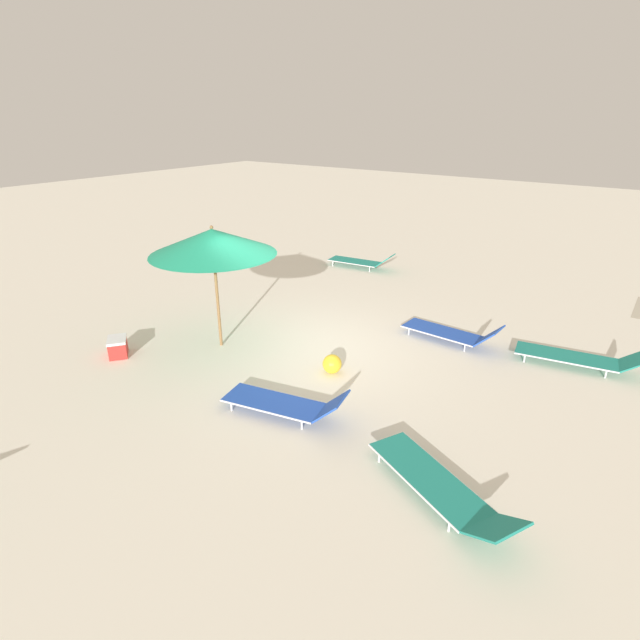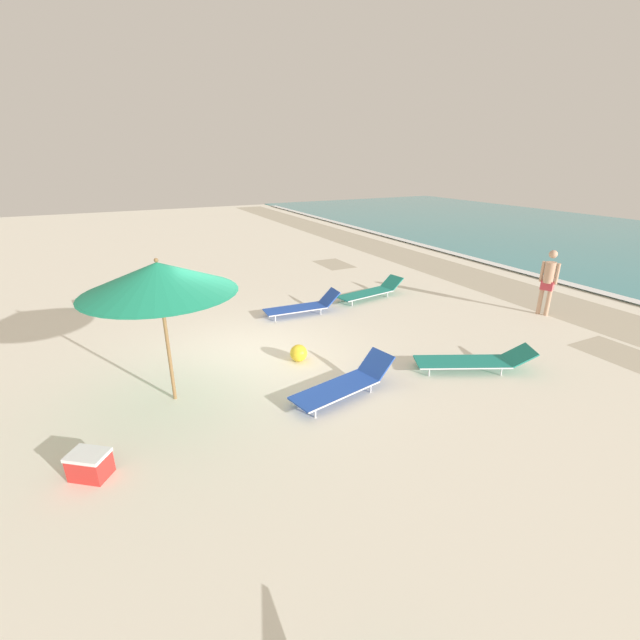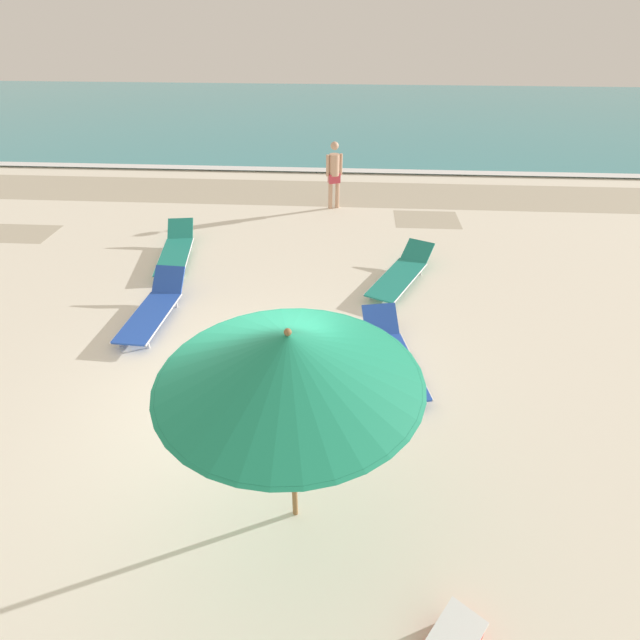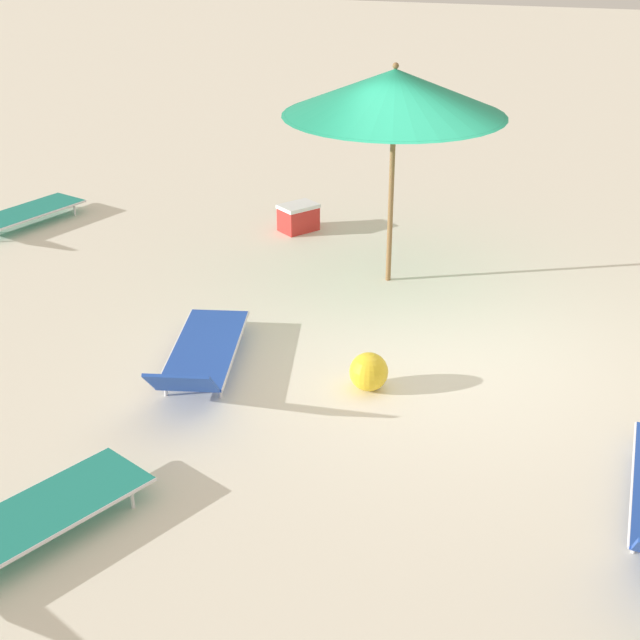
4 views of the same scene
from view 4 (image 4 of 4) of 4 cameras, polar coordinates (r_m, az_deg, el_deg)
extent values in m
cube|color=silver|center=(9.22, 7.42, -2.06)|extent=(60.00, 60.00, 0.16)
cylinder|color=olive|center=(10.29, 4.58, 8.27)|extent=(0.06, 0.06, 2.22)
cone|color=#1E936B|center=(10.01, 4.81, 14.33)|extent=(2.49, 2.49, 0.50)
cylinder|color=#166E50|center=(10.06, 4.76, 12.99)|extent=(2.41, 2.41, 0.01)
sphere|color=olive|center=(9.96, 4.87, 15.91)|extent=(0.07, 0.07, 0.07)
cube|color=#1E8475|center=(6.81, -18.19, -12.02)|extent=(1.33, 1.90, 0.03)
cylinder|color=silver|center=(6.59, -16.80, -13.19)|extent=(0.82, 1.65, 0.03)
cylinder|color=silver|center=(7.03, -19.49, -10.90)|extent=(0.82, 1.65, 0.03)
cylinder|color=silver|center=(6.97, -11.93, -11.14)|extent=(0.03, 0.03, 0.16)
cylinder|color=silver|center=(7.32, -14.37, -9.41)|extent=(0.03, 0.03, 0.16)
cube|color=#1E8475|center=(13.05, -18.37, 6.55)|extent=(1.11, 1.77, 0.03)
cylinder|color=silver|center=(12.82, -17.55, 6.33)|extent=(0.57, 1.59, 0.03)
cylinder|color=silver|center=(13.29, -19.17, 6.76)|extent=(0.57, 1.59, 0.03)
cylinder|color=silver|center=(13.26, -15.44, 6.80)|extent=(0.03, 0.03, 0.16)
cylinder|color=silver|center=(13.64, -16.84, 7.15)|extent=(0.03, 0.03, 0.16)
cylinder|color=silver|center=(7.26, 19.41, -9.58)|extent=(0.12, 1.66, 0.03)
cylinder|color=silver|center=(7.86, 19.79, -7.56)|extent=(0.03, 0.03, 0.16)
cylinder|color=silver|center=(6.79, 19.50, -13.33)|extent=(0.03, 0.03, 0.16)
cube|color=blue|center=(8.77, -7.34, -1.75)|extent=(0.93, 1.73, 0.03)
cylinder|color=silver|center=(8.71, -5.40, -1.82)|extent=(0.37, 1.61, 0.03)
cylinder|color=silver|center=(8.83, -9.25, -1.68)|extent=(0.37, 1.61, 0.03)
cube|color=blue|center=(7.80, -8.82, -4.03)|extent=(0.65, 0.54, 0.39)
cylinder|color=silver|center=(9.33, -5.03, -0.51)|extent=(0.03, 0.03, 0.16)
cylinder|color=silver|center=(9.42, -8.10, -0.40)|extent=(0.03, 0.03, 0.16)
cylinder|color=silver|center=(8.22, -6.39, -4.47)|extent=(0.03, 0.03, 0.16)
cylinder|color=silver|center=(8.32, -9.86, -4.30)|extent=(0.03, 0.03, 0.16)
sphere|color=yellow|center=(8.26, 3.14, -3.32)|extent=(0.36, 0.36, 0.36)
cube|color=red|center=(12.18, -1.39, 6.47)|extent=(0.56, 0.59, 0.32)
cube|color=white|center=(12.12, -1.40, 7.29)|extent=(0.58, 0.61, 0.05)
camera|label=1|loc=(8.78, -61.48, 15.52)|focal=28.00mm
camera|label=2|loc=(13.67, -27.15, 22.53)|focal=24.00mm
camera|label=3|loc=(13.36, 6.39, 28.87)|focal=28.00mm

